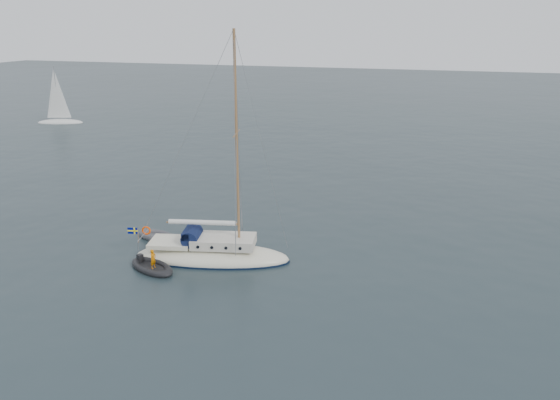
% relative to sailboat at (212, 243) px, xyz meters
% --- Properties ---
extents(ground, '(300.00, 300.00, 0.00)m').
position_rel_sailboat_xyz_m(ground, '(3.70, 0.70, -1.11)').
color(ground, black).
rests_on(ground, ground).
extents(sailboat, '(10.29, 3.08, 14.66)m').
position_rel_sailboat_xyz_m(sailboat, '(0.00, 0.00, 0.00)').
color(sailboat, beige).
rests_on(sailboat, ground).
extents(dinghy, '(3.04, 1.37, 0.44)m').
position_rel_sailboat_xyz_m(dinghy, '(-5.16, 2.10, -0.92)').
color(dinghy, '#4E4E53').
rests_on(dinghy, ground).
extents(rib, '(3.47, 1.58, 1.39)m').
position_rel_sailboat_xyz_m(rib, '(-2.92, -2.46, -0.89)').
color(rib, black).
rests_on(rib, ground).
extents(distant_yacht_a, '(6.63, 3.53, 8.78)m').
position_rel_sailboat_xyz_m(distant_yacht_a, '(-41.65, 38.14, 2.64)').
color(distant_yacht_a, silver).
rests_on(distant_yacht_a, ground).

